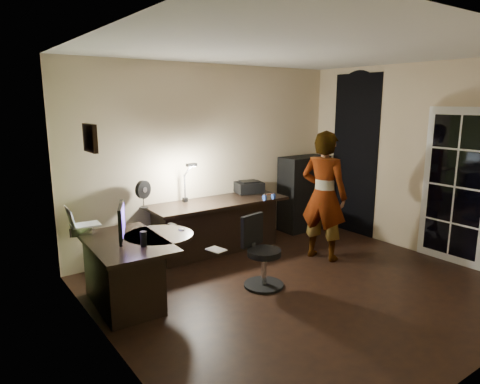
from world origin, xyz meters
TOP-DOWN VIEW (x-y plane):
  - floor at (0.00, 0.00)m, footprint 4.50×4.00m
  - ceiling at (0.00, 0.00)m, footprint 4.50×4.00m
  - wall_back at (0.00, 2.00)m, footprint 4.50×0.01m
  - wall_left at (-2.25, 0.00)m, footprint 0.01×4.00m
  - wall_right at (2.25, 0.00)m, footprint 0.01×4.00m
  - green_wall_overlay at (-2.24, 0.00)m, footprint 0.00×4.00m
  - arched_doorway at (2.24, 1.15)m, footprint 0.01×0.90m
  - french_door at (2.24, -0.55)m, footprint 0.02×0.92m
  - framed_picture at (-2.22, 0.45)m, footprint 0.04×0.30m
  - desk_left at (-1.82, 0.82)m, footprint 0.82×1.28m
  - desk_right at (-0.12, 1.62)m, footprint 2.06×0.76m
  - cabinet at (1.69, 1.74)m, footprint 0.84×0.42m
  - laptop_stand at (-2.11, 1.37)m, footprint 0.29×0.27m
  - laptop at (-2.07, 1.37)m, footprint 0.35×0.33m
  - monitor at (-1.92, 0.68)m, footprint 0.29×0.49m
  - mouse at (-1.15, 0.82)m, footprint 0.09×0.11m
  - phone at (-1.11, 1.13)m, footprint 0.08×0.13m
  - pen at (-1.47, 0.83)m, footprint 0.10×0.13m
  - speaker at (-1.73, 0.54)m, footprint 0.09×0.09m
  - notepad at (-1.17, 0.05)m, footprint 0.17×0.21m
  - desk_fan at (-1.17, 1.83)m, footprint 0.28×0.22m
  - headphones at (0.50, 1.23)m, footprint 0.22×0.11m
  - printer at (0.57, 1.80)m, footprint 0.47×0.41m
  - desk_lamp at (-0.55, 1.83)m, footprint 0.24×0.31m
  - office_chair at (-0.34, 0.30)m, footprint 0.56×0.56m
  - person at (0.92, 0.56)m, footprint 0.61×0.74m

SIDE VIEW (x-z plane):
  - floor at x=0.00m, z-range -0.01..0.00m
  - desk_left at x=-1.82m, z-range 0.00..0.72m
  - desk_right at x=-0.12m, z-range 0.00..0.77m
  - office_chair at x=-0.34m, z-range 0.00..0.85m
  - cabinet at x=1.69m, z-range 0.00..1.26m
  - phone at x=-1.11m, z-range 0.70..0.71m
  - notepad at x=-1.17m, z-range 0.70..0.71m
  - pen at x=-1.47m, z-range 0.70..0.71m
  - mouse at x=-1.15m, z-range 0.70..0.74m
  - laptop_stand at x=-2.11m, z-range 0.70..0.80m
  - speaker at x=-1.73m, z-range 0.70..0.88m
  - headphones at x=0.50m, z-range 0.77..0.87m
  - monitor at x=-1.92m, z-range 0.70..1.03m
  - printer at x=0.57m, z-range 0.77..0.95m
  - person at x=0.92m, z-range 0.00..1.79m
  - laptop at x=-2.07m, z-range 0.80..1.03m
  - desk_fan at x=-1.17m, z-range 0.77..1.15m
  - french_door at x=2.24m, z-range 0.00..2.10m
  - desk_lamp at x=-0.55m, z-range 0.77..1.37m
  - arched_doorway at x=2.24m, z-range 0.00..2.60m
  - wall_back at x=0.00m, z-range 0.00..2.70m
  - wall_left at x=-2.25m, z-range 0.00..2.70m
  - wall_right at x=2.25m, z-range 0.00..2.70m
  - green_wall_overlay at x=-2.24m, z-range 0.00..2.70m
  - framed_picture at x=-2.22m, z-range 1.73..1.98m
  - ceiling at x=0.00m, z-range 2.70..2.71m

